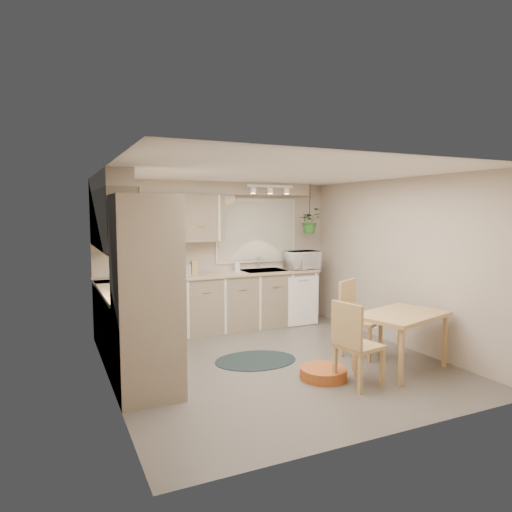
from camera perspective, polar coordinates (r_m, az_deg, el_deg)
name	(u,v)px	position (r m, az deg, el deg)	size (l,w,h in m)	color
floor	(275,363)	(5.99, 2.36, -13.19)	(4.20, 4.20, 0.00)	#5E5853
ceiling	(276,173)	(5.69, 2.46, 10.35)	(4.20, 4.20, 0.00)	white
wall_back	(218,255)	(7.63, -4.79, 0.10)	(4.00, 0.04, 2.40)	#B7A797
wall_front	(390,299)	(3.99, 16.36, -5.16)	(4.00, 0.04, 2.40)	#B7A797
wall_left	(109,280)	(5.13, -17.91, -2.84)	(0.04, 4.20, 2.40)	#B7A797
wall_right	(399,262)	(6.86, 17.46, -0.76)	(0.04, 4.20, 2.40)	#B7A797
base_cab_left	(126,327)	(6.17, -15.89, -8.49)	(0.60, 1.85, 0.90)	gray
base_cab_back	(213,304)	(7.40, -5.41, -5.95)	(3.60, 0.60, 0.90)	gray
counter_left	(126,291)	(6.07, -15.91, -4.18)	(0.64, 1.89, 0.04)	#C5B290
counter_back	(213,275)	(7.31, -5.42, -2.36)	(3.64, 0.64, 0.04)	#C5B290
oven_stack	(147,297)	(4.84, -13.49, -5.02)	(0.65, 0.65, 2.10)	gray
wall_oven_face	(177,295)	(4.91, -9.81, -4.80)	(0.02, 0.56, 0.58)	white
upper_cab_left	(112,220)	(6.09, -17.58, 4.36)	(0.35, 2.00, 0.75)	gray
upper_cab_back	(160,218)	(7.15, -11.93, 4.65)	(2.00, 0.35, 0.75)	gray
soffit_left	(109,182)	(6.10, -17.95, 8.82)	(0.30, 2.00, 0.20)	#B7A797
soffit_back	(209,188)	(7.40, -5.93, 8.45)	(3.60, 0.30, 0.20)	#B7A797
cooktop	(135,296)	(5.51, -14.89, -4.88)	(0.52, 0.58, 0.02)	white
range_hood	(132,257)	(5.44, -15.22, -0.17)	(0.40, 0.60, 0.14)	white
window_blinds	(257,231)	(7.84, 0.08, 3.20)	(1.40, 0.02, 1.00)	beige
window_frame	(256,231)	(7.85, 0.05, 3.20)	(1.50, 0.02, 1.10)	beige
sink	(263,273)	(7.66, 0.93, -2.11)	(0.70, 0.48, 0.10)	#B1B3B9
dishwasher_front	(303,301)	(7.75, 5.94, -5.62)	(0.58, 0.01, 0.83)	white
track_light_bar	(270,186)	(7.38, 1.79, 8.72)	(0.80, 0.04, 0.04)	white
wall_clock	(227,196)	(7.63, -3.70, 7.48)	(0.30, 0.30, 0.03)	gold
dining_table	(401,341)	(5.93, 17.64, -10.11)	(1.11, 0.74, 0.70)	tan
chair_left	(359,343)	(5.25, 12.75, -10.59)	(0.45, 0.45, 0.95)	tan
chair_back	(362,319)	(6.29, 13.06, -7.66)	(0.47, 0.47, 1.01)	tan
braided_rug	(256,360)	(6.06, -0.04, -12.90)	(1.07, 0.80, 0.01)	black
pet_bed	(323,373)	(5.50, 8.42, -14.28)	(0.55, 0.55, 0.13)	#BB5125
microwave	(302,258)	(7.87, 5.80, -0.26)	(0.56, 0.31, 0.38)	white
soap_bottle	(237,268)	(7.62, -2.44, -1.53)	(0.09, 0.19, 0.09)	white
hanging_plant	(310,224)	(7.91, 6.71, 4.05)	(0.39, 0.44, 0.34)	#2F6528
coffee_maker	(148,267)	(7.03, -13.40, -1.36)	(0.17, 0.21, 0.31)	black
toaster	(181,270)	(7.17, -9.39, -1.71)	(0.28, 0.16, 0.17)	#B1B3B9
knife_block	(194,267)	(7.26, -7.74, -1.41)	(0.10, 0.10, 0.22)	tan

